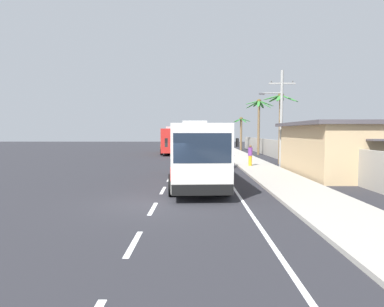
# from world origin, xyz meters

# --- Properties ---
(ground_plane) EXTENTS (160.00, 160.00, 0.00)m
(ground_plane) POSITION_xyz_m (0.00, 0.00, 0.00)
(ground_plane) COLOR #28282D
(sidewalk_kerb) EXTENTS (3.20, 90.00, 0.14)m
(sidewalk_kerb) POSITION_xyz_m (6.80, 10.00, 0.07)
(sidewalk_kerb) COLOR #A8A399
(sidewalk_kerb) RESTS_ON ground
(lane_markings) EXTENTS (3.80, 71.00, 0.01)m
(lane_markings) POSITION_xyz_m (2.26, 14.78, 0.00)
(lane_markings) COLOR white
(lane_markings) RESTS_ON ground
(boundary_wall) EXTENTS (0.24, 60.00, 2.02)m
(boundary_wall) POSITION_xyz_m (10.60, 14.00, 1.01)
(boundary_wall) COLOR #9E998E
(boundary_wall) RESTS_ON ground
(coach_bus_foreground) EXTENTS (3.45, 11.15, 3.60)m
(coach_bus_foreground) POSITION_xyz_m (1.62, 5.42, 1.87)
(coach_bus_foreground) COLOR silver
(coach_bus_foreground) RESTS_ON ground
(coach_bus_far_lane) EXTENTS (3.46, 11.08, 3.60)m
(coach_bus_far_lane) POSITION_xyz_m (-1.56, 29.89, 1.87)
(coach_bus_far_lane) COLOR red
(coach_bus_far_lane) RESTS_ON ground
(motorcycle_beside_bus) EXTENTS (0.56, 1.96, 1.68)m
(motorcycle_beside_bus) POSITION_xyz_m (4.52, 13.17, 0.68)
(motorcycle_beside_bus) COLOR black
(motorcycle_beside_bus) RESTS_ON ground
(pedestrian_near_kerb) EXTENTS (0.36, 0.36, 1.71)m
(pedestrian_near_kerb) POSITION_xyz_m (6.17, 13.34, 1.03)
(pedestrian_near_kerb) COLOR gold
(pedestrian_near_kerb) RESTS_ON sidewalk_kerb
(utility_pole_mid) EXTENTS (2.98, 0.24, 8.03)m
(utility_pole_mid) POSITION_xyz_m (8.74, 13.81, 4.32)
(utility_pole_mid) COLOR #9E9E99
(utility_pole_mid) RESTS_ON ground
(palm_nearest) EXTENTS (2.69, 2.84, 5.23)m
(palm_nearest) POSITION_xyz_m (8.83, 37.30, 3.58)
(palm_nearest) COLOR brown
(palm_nearest) RESTS_ON ground
(palm_second) EXTENTS (3.72, 3.63, 7.07)m
(palm_second) POSITION_xyz_m (9.67, 27.67, 5.16)
(palm_second) COLOR brown
(palm_second) RESTS_ON ground
(palm_third) EXTENTS (3.24, 3.09, 6.49)m
(palm_third) POSITION_xyz_m (9.39, 16.26, 4.63)
(palm_third) COLOR brown
(palm_third) RESTS_ON ground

